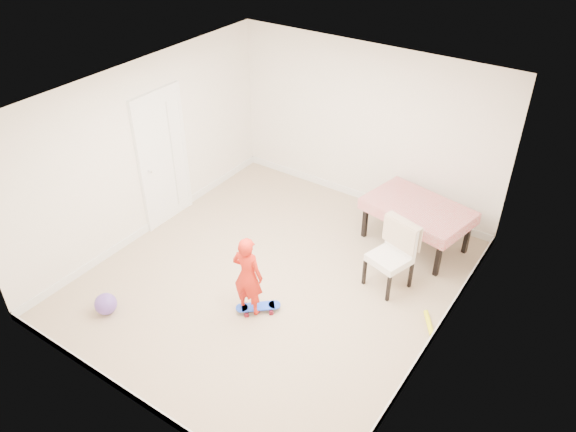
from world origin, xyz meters
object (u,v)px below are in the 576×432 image
Objects in this scene: dining_table at (416,225)px; balloon at (106,304)px; dining_chair at (390,257)px; child at (248,278)px; skateboard at (258,308)px.

dining_table reaches higher than balloon.
dining_chair is at bearing -73.96° from dining_table.
dining_chair reaches higher than balloon.
child is (-1.14, -2.50, 0.22)m from dining_table.
child reaches higher than balloon.
skateboard is 0.52× the size of child.
child reaches higher than dining_chair.
dining_table is 2.76m from child.
dining_chair is 3.46× the size of balloon.
skateboard is 1.92m from balloon.
skateboard is at bearing -101.53° from dining_table.
dining_chair is 1.89m from child.
dining_chair is at bearing 42.35° from balloon.
dining_table is 2.67m from skateboard.
child is at bearing -113.35° from dining_chair.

